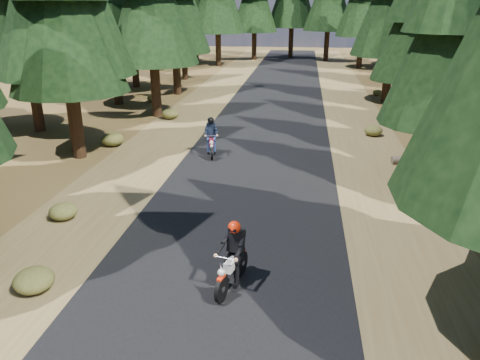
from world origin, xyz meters
TOP-DOWN VIEW (x-y plane):
  - ground at (0.00, 0.00)m, footprint 120.00×120.00m
  - road at (0.00, 5.00)m, footprint 6.00×100.00m
  - shoulder_l at (-4.60, 5.00)m, footprint 3.20×100.00m
  - shoulder_r at (4.60, 5.00)m, footprint 3.20×100.00m
  - log_near at (7.61, 7.38)m, footprint 4.72×1.15m
  - understory_shrubs at (1.11, 6.90)m, footprint 15.61×30.68m
  - rider_lead at (0.34, -2.33)m, footprint 0.93×1.80m
  - rider_follow at (-1.95, 7.09)m, footprint 0.88×1.83m

SIDE VIEW (x-z plane):
  - ground at x=0.00m, z-range 0.00..0.00m
  - shoulder_l at x=-4.60m, z-range 0.00..0.01m
  - shoulder_r at x=4.60m, z-range 0.00..0.01m
  - road at x=0.00m, z-range 0.00..0.01m
  - log_near at x=7.61m, z-range 0.00..0.32m
  - understory_shrubs at x=1.11m, z-range -0.04..0.59m
  - rider_lead at x=0.34m, z-range -0.25..1.29m
  - rider_follow at x=-1.95m, z-range -0.26..1.31m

